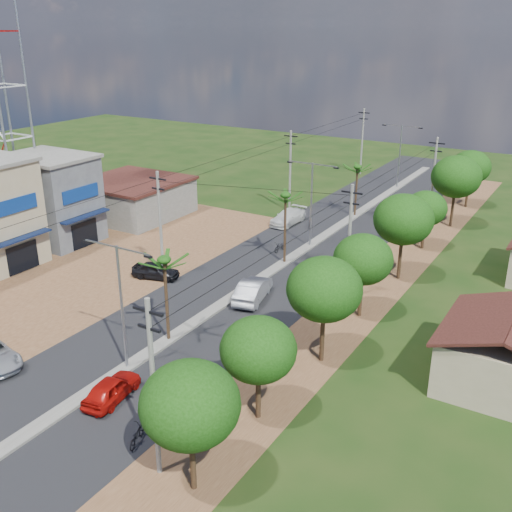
{
  "coord_description": "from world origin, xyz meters",
  "views": [
    {
      "loc": [
        22.98,
        -22.9,
        19.63
      ],
      "look_at": [
        0.91,
        13.68,
        3.0
      ],
      "focal_mm": 42.0,
      "sensor_mm": 36.0,
      "label": 1
    }
  ],
  "objects_px": {
    "car_silver_mid": "(253,290)",
    "car_white_far": "(288,217)",
    "car_red_near": "(112,389)",
    "car_parked_dark": "(156,271)",
    "moto_rider_east": "(137,436)"
  },
  "relations": [
    {
      "from": "car_silver_mid",
      "to": "car_white_far",
      "type": "distance_m",
      "value": 18.87
    },
    {
      "from": "car_red_near",
      "to": "car_silver_mid",
      "type": "relative_size",
      "value": 0.8
    },
    {
      "from": "car_white_far",
      "to": "car_parked_dark",
      "type": "height_order",
      "value": "car_white_far"
    },
    {
      "from": "car_parked_dark",
      "to": "moto_rider_east",
      "type": "distance_m",
      "value": 20.91
    },
    {
      "from": "car_silver_mid",
      "to": "car_white_far",
      "type": "bearing_deg",
      "value": -83.4
    },
    {
      "from": "car_silver_mid",
      "to": "moto_rider_east",
      "type": "relative_size",
      "value": 2.86
    },
    {
      "from": "car_parked_dark",
      "to": "moto_rider_east",
      "type": "relative_size",
      "value": 2.25
    },
    {
      "from": "car_parked_dark",
      "to": "car_red_near",
      "type": "bearing_deg",
      "value": -162.91
    },
    {
      "from": "moto_rider_east",
      "to": "car_silver_mid",
      "type": "bearing_deg",
      "value": -97.4
    },
    {
      "from": "car_red_near",
      "to": "moto_rider_east",
      "type": "xyz_separation_m",
      "value": [
        3.7,
        -2.13,
        -0.22
      ]
    },
    {
      "from": "car_silver_mid",
      "to": "car_parked_dark",
      "type": "height_order",
      "value": "car_silver_mid"
    },
    {
      "from": "car_red_near",
      "to": "car_white_far",
      "type": "relative_size",
      "value": 0.79
    },
    {
      "from": "car_white_far",
      "to": "moto_rider_east",
      "type": "relative_size",
      "value": 2.89
    },
    {
      "from": "car_white_far",
      "to": "moto_rider_east",
      "type": "distance_m",
      "value": 36.38
    },
    {
      "from": "car_red_near",
      "to": "car_white_far",
      "type": "bearing_deg",
      "value": -87.2
    }
  ]
}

